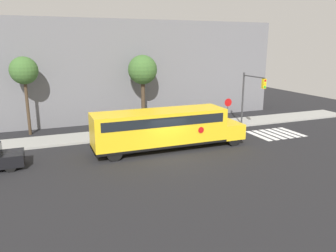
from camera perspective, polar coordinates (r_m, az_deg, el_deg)
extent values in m
plane|color=black|center=(22.23, 0.34, -5.26)|extent=(60.00, 60.00, 0.00)
cube|color=#9E9E99|center=(28.08, -4.61, -1.03)|extent=(44.00, 3.00, 0.15)
cube|color=slate|center=(33.50, -8.09, 9.55)|extent=(32.00, 4.00, 9.64)
cube|color=white|center=(28.08, 15.48, -1.66)|extent=(0.50, 3.20, 0.01)
cube|color=white|center=(28.50, 16.61, -1.51)|extent=(0.50, 3.20, 0.01)
cube|color=white|center=(28.92, 17.70, -1.36)|extent=(0.50, 3.20, 0.01)
cube|color=white|center=(29.36, 18.76, -1.22)|extent=(0.50, 3.20, 0.01)
cube|color=white|center=(29.81, 19.80, -1.08)|extent=(0.50, 3.20, 0.01)
cube|color=white|center=(30.27, 20.79, -0.95)|extent=(0.50, 3.20, 0.01)
cube|color=yellow|center=(23.06, -1.44, -0.26)|extent=(9.46, 2.50, 2.41)
cube|color=yellow|center=(25.60, 10.31, -0.54)|extent=(1.65, 2.50, 1.12)
cube|color=black|center=(23.36, -1.43, -2.94)|extent=(9.46, 2.54, 0.16)
cube|color=black|center=(22.91, -1.45, 1.32)|extent=(8.70, 2.53, 0.64)
cylinder|color=red|center=(22.96, 5.78, -0.70)|extent=(0.44, 0.02, 0.44)
cylinder|color=black|center=(26.58, 8.89, -1.07)|extent=(1.00, 0.30, 1.00)
cylinder|color=black|center=(24.81, 11.40, -2.27)|extent=(1.00, 0.30, 1.00)
cylinder|color=black|center=(23.47, -10.47, -3.17)|extent=(1.00, 0.30, 1.00)
cylinder|color=black|center=(21.45, -9.33, -4.76)|extent=(1.00, 0.30, 1.00)
cylinder|color=black|center=(23.05, -25.52, -5.13)|extent=(0.64, 0.22, 0.64)
cylinder|color=black|center=(21.59, -25.75, -6.40)|extent=(0.64, 0.22, 0.64)
cylinder|color=#38383A|center=(29.99, 10.30, 1.92)|extent=(0.07, 0.07, 2.35)
cylinder|color=red|center=(29.74, 10.44, 4.05)|extent=(0.72, 0.03, 0.72)
cylinder|color=#38383A|center=(30.90, 12.88, 4.55)|extent=(0.16, 0.16, 4.90)
cylinder|color=#38383A|center=(29.42, 14.76, 8.31)|extent=(0.10, 2.99, 0.10)
cube|color=yellow|center=(28.36, 16.36, 7.10)|extent=(0.28, 0.28, 0.80)
cylinder|color=red|center=(28.21, 16.58, 7.58)|extent=(0.18, 0.02, 0.18)
cylinder|color=#EAB214|center=(28.24, 16.55, 7.06)|extent=(0.18, 0.02, 0.18)
cylinder|color=green|center=(28.27, 16.51, 6.53)|extent=(0.18, 0.02, 0.18)
cylinder|color=#423323|center=(30.59, -4.35, 4.23)|extent=(0.37, 0.37, 4.33)
sphere|color=#3D662D|center=(30.23, -4.45, 9.76)|extent=(2.65, 2.65, 2.65)
cylinder|color=#423323|center=(29.30, -23.25, 3.02)|extent=(0.25, 0.25, 4.66)
sphere|color=#3D662D|center=(28.94, -23.82, 8.85)|extent=(2.22, 2.22, 2.22)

